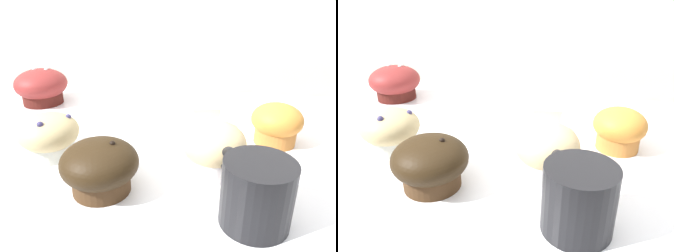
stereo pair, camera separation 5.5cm
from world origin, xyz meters
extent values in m
cube|color=beige|center=(0.00, 0.60, 0.90)|extent=(3.20, 0.10, 1.80)
cylinder|color=silver|center=(-0.19, -0.07, 0.95)|extent=(0.07, 0.07, 0.04)
ellipsoid|color=tan|center=(-0.19, -0.07, 0.97)|extent=(0.10, 0.10, 0.06)
sphere|color=navy|center=(-0.16, -0.05, 0.99)|extent=(0.01, 0.01, 0.01)
sphere|color=navy|center=(-0.19, -0.09, 0.99)|extent=(0.01, 0.01, 0.01)
cylinder|color=#481713|center=(-0.33, 0.17, 0.95)|extent=(0.09, 0.09, 0.05)
ellipsoid|color=maroon|center=(-0.33, 0.17, 0.97)|extent=(0.12, 0.12, 0.07)
sphere|color=white|center=(-0.32, 0.17, 1.00)|extent=(0.01, 0.01, 0.01)
sphere|color=white|center=(-0.32, 0.18, 1.00)|extent=(0.01, 0.01, 0.01)
sphere|color=white|center=(-0.35, 0.17, 1.00)|extent=(0.01, 0.01, 0.01)
cylinder|color=#432B18|center=(-0.07, -0.15, 0.95)|extent=(0.08, 0.08, 0.04)
ellipsoid|color=black|center=(-0.07, -0.15, 0.97)|extent=(0.11, 0.11, 0.06)
sphere|color=black|center=(-0.05, -0.14, 1.00)|extent=(0.01, 0.01, 0.01)
cylinder|color=#C17835|center=(0.19, 0.05, 0.95)|extent=(0.07, 0.07, 0.05)
ellipsoid|color=orange|center=(0.19, 0.05, 0.97)|extent=(0.09, 0.09, 0.06)
cylinder|color=white|center=(0.08, -0.07, 0.95)|extent=(0.08, 0.08, 0.05)
ellipsoid|color=#E2C287|center=(0.08, -0.07, 0.97)|extent=(0.10, 0.10, 0.07)
cylinder|color=black|center=(0.13, -0.18, 0.97)|extent=(0.09, 0.09, 0.08)
torus|color=black|center=(0.10, -0.12, 0.97)|extent=(0.03, 0.05, 0.05)
cylinder|color=black|center=(0.13, -0.18, 1.00)|extent=(0.08, 0.08, 0.01)
cube|color=white|center=(0.06, 0.07, 0.96)|extent=(0.05, 0.03, 0.06)
cube|color=silver|center=(0.06, 0.05, 0.96)|extent=(0.05, 0.03, 0.06)
camera|label=1|loc=(0.09, -0.51, 1.20)|focal=35.00mm
camera|label=2|loc=(0.14, -0.50, 1.20)|focal=35.00mm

